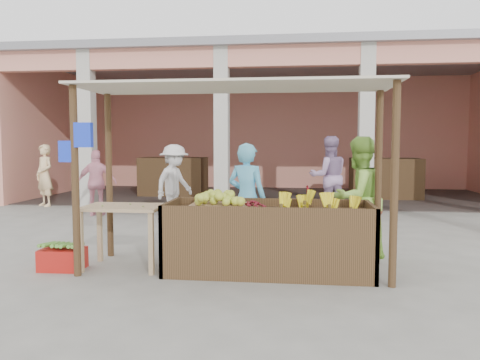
# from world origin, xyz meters

# --- Properties ---
(ground) EXTENTS (60.00, 60.00, 0.00)m
(ground) POSITION_xyz_m (0.00, 0.00, 0.00)
(ground) COLOR slate
(ground) RESTS_ON ground
(market_building) EXTENTS (14.40, 6.40, 4.20)m
(market_building) POSITION_xyz_m (0.05, 8.93, 2.70)
(market_building) COLOR #E18575
(market_building) RESTS_ON ground
(fruit_stall) EXTENTS (2.60, 0.95, 0.80)m
(fruit_stall) POSITION_xyz_m (0.50, 0.00, 0.40)
(fruit_stall) COLOR #503720
(fruit_stall) RESTS_ON ground
(stall_awning) EXTENTS (4.09, 1.35, 2.39)m
(stall_awning) POSITION_xyz_m (-0.01, 0.06, 1.98)
(stall_awning) COLOR #503720
(stall_awning) RESTS_ON ground
(banana_heap) EXTENTS (0.99, 0.54, 0.18)m
(banana_heap) POSITION_xyz_m (1.07, -0.01, 0.89)
(banana_heap) COLOR yellow
(banana_heap) RESTS_ON fruit_stall
(melon_tray) EXTENTS (0.76, 0.66, 0.20)m
(melon_tray) POSITION_xyz_m (-0.14, 0.03, 0.89)
(melon_tray) COLOR #956D4D
(melon_tray) RESTS_ON fruit_stall
(berry_heap) EXTENTS (0.45, 0.37, 0.14)m
(berry_heap) POSITION_xyz_m (0.30, -0.04, 0.87)
(berry_heap) COLOR maroon
(berry_heap) RESTS_ON fruit_stall
(side_table) EXTENTS (1.03, 0.69, 0.83)m
(side_table) POSITION_xyz_m (-1.41, -0.01, 0.69)
(side_table) COLOR tan
(side_table) RESTS_ON ground
(papaya_pile) EXTENTS (0.69, 0.39, 0.20)m
(papaya_pile) POSITION_xyz_m (-1.41, -0.01, 0.93)
(papaya_pile) COLOR #4A9631
(papaya_pile) RESTS_ON side_table
(red_crate) EXTENTS (0.55, 0.41, 0.28)m
(red_crate) POSITION_xyz_m (-2.18, -0.19, 0.14)
(red_crate) COLOR #AE1812
(red_crate) RESTS_ON ground
(plantain_bundle) EXTENTS (0.40, 0.28, 0.08)m
(plantain_bundle) POSITION_xyz_m (-2.18, -0.19, 0.32)
(plantain_bundle) COLOR #5B9A38
(plantain_bundle) RESTS_ON red_crate
(produce_sacks) EXTENTS (0.96, 0.71, 0.58)m
(produce_sacks) POSITION_xyz_m (2.53, 5.24, 0.29)
(produce_sacks) COLOR maroon
(produce_sacks) RESTS_ON ground
(vendor_blue) EXTENTS (0.79, 0.68, 1.76)m
(vendor_blue) POSITION_xyz_m (0.12, 1.01, 0.88)
(vendor_blue) COLOR #5BBDE8
(vendor_blue) RESTS_ON ground
(vendor_green) EXTENTS (1.02, 0.92, 1.84)m
(vendor_green) POSITION_xyz_m (1.73, 0.88, 0.92)
(vendor_green) COLOR #94CE4A
(vendor_green) RESTS_ON ground
(motorcycle) EXTENTS (0.62, 1.80, 0.94)m
(motorcycle) POSITION_xyz_m (0.59, 2.30, 0.47)
(motorcycle) COLOR maroon
(motorcycle) RESTS_ON ground
(shopper_a) EXTENTS (0.98, 1.26, 1.75)m
(shopper_a) POSITION_xyz_m (-1.73, 3.79, 0.88)
(shopper_a) COLOR silver
(shopper_a) RESTS_ON ground
(shopper_b) EXTENTS (1.02, 0.68, 1.61)m
(shopper_b) POSITION_xyz_m (-3.65, 4.24, 0.80)
(shopper_b) COLOR pink
(shopper_b) RESTS_ON ground
(shopper_e) EXTENTS (0.78, 0.73, 1.69)m
(shopper_e) POSITION_xyz_m (-5.69, 5.61, 0.84)
(shopper_e) COLOR #F6CC91
(shopper_e) RESTS_ON ground
(shopper_f) EXTENTS (1.06, 0.73, 1.98)m
(shopper_f) POSITION_xyz_m (1.58, 4.78, 0.99)
(shopper_f) COLOR #997AA2
(shopper_f) RESTS_ON ground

